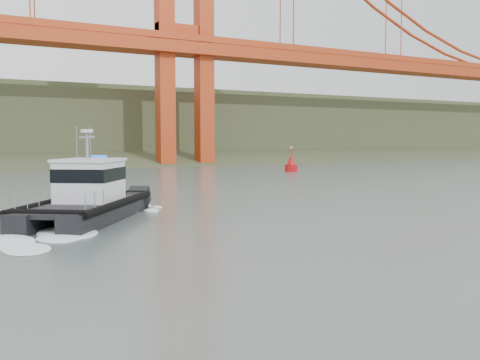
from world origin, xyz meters
The scene contains 4 objects.
ground centered at (0.00, 0.00, 0.00)m, with size 400.00×400.00×0.00m, color #4C5A55.
headlands centered at (0.00, 125.50, 7.05)m, with size 500.00×105.36×27.12m.
patrol_boat centered at (-10.28, 13.62, 1.46)m, with size 10.47×12.31×5.82m.
nav_buoy centered at (28.85, 49.04, 1.09)m, with size 1.98×1.98×4.13m.
Camera 1 is at (-17.76, -20.03, 4.99)m, focal length 40.00 mm.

